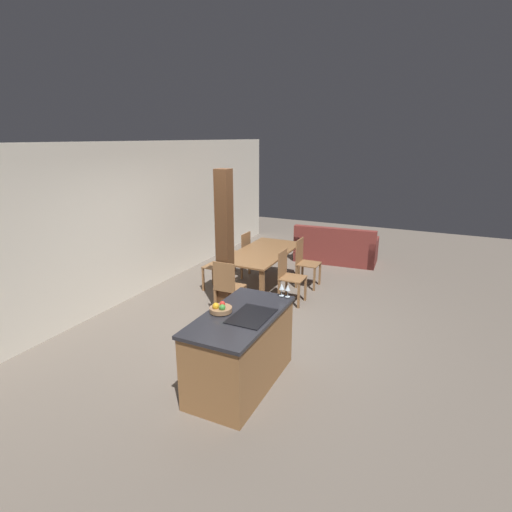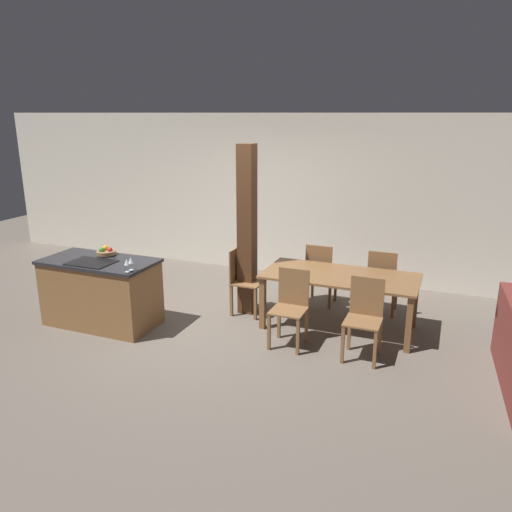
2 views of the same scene
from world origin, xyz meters
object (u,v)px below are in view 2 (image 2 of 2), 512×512
Objects in this scene: wine_glass_near at (127,263)px; dining_chair_head_end at (243,280)px; dining_chair_near_left at (290,306)px; dining_chair_near_right at (364,317)px; kitchen_island at (101,292)px; dining_table at (340,281)px; dining_chair_far_left at (320,273)px; wine_glass_middle at (131,261)px; timber_post at (247,231)px; dining_chair_far_right at (382,280)px; fruit_bowl at (106,252)px.

wine_glass_near is 1.71m from dining_chair_head_end.
dining_chair_near_right is (0.87, 0.00, 0.00)m from dining_chair_near_left.
kitchen_island is 3.10m from dining_table.
kitchen_island is 1.89m from dining_chair_head_end.
dining_chair_far_left is at bearing 122.45° from dining_chair_near_right.
kitchen_island is 0.90m from wine_glass_middle.
dining_chair_far_left is 1.27m from timber_post.
dining_chair_near_left is at bearing 57.55° from dining_chair_far_right.
wine_glass_near and wine_glass_middle have the same top height.
fruit_bowl is 0.13× the size of dining_table.
wine_glass_near is at bearing 146.15° from dining_chair_head_end.
kitchen_island is at bearing -76.85° from fruit_bowl.
dining_table is (2.25, 1.27, -0.37)m from wine_glass_middle.
dining_chair_near_left is 1.00× the size of dining_chair_far_right.
dining_chair_head_end is at bearing 56.15° from wine_glass_near.
timber_post is at bearing 156.85° from dining_chair_near_right.
timber_post is (1.61, 1.10, 0.72)m from kitchen_island.
dining_chair_far_right is at bearing -180.00° from dining_chair_far_left.
dining_chair_head_end is (-1.78, 0.69, 0.00)m from dining_chair_near_right.
fruit_bowl is at bearing -176.97° from dining_chair_near_left.
wine_glass_near is 0.17× the size of dining_chair_head_end.
dining_table is at bearing 19.68° from kitchen_island.
dining_chair_far_right is (2.69, 2.04, -0.52)m from wine_glass_near.
dining_table is 2.12× the size of dining_chair_far_right.
fruit_bowl is 0.85m from wine_glass_middle.
kitchen_island is 3.37m from dining_chair_near_right.
wine_glass_middle is 1.97m from dining_chair_near_left.
wine_glass_middle is at bearing -125.26° from timber_post.
dining_chair_far_left reaches higher than dining_table.
dining_chair_far_left and dining_chair_far_right have the same top height.
wine_glass_middle reaches higher than dining_table.
kitchen_island is 2.08m from timber_post.
dining_chair_near_right is 1.00× the size of dining_chair_head_end.
dining_chair_head_end is (1.63, 0.82, -0.44)m from fruit_bowl.
timber_post is (0.03, 0.06, 0.67)m from dining_chair_head_end.
dining_chair_near_left is at bearing 17.82° from wine_glass_middle.
wine_glass_middle reaches higher than dining_chair_far_left.
timber_post reaches higher than fruit_bowl.
dining_table is 0.83m from dining_chair_far_right.
dining_chair_near_right is (0.44, -0.69, -0.15)m from dining_table.
kitchen_island is 1.61× the size of dining_chair_near_right.
fruit_bowl reaches higher than kitchen_island.
fruit_bowl reaches higher than dining_chair_near_left.
dining_chair_far_right is at bearing 23.89° from fruit_bowl.
fruit_bowl is 1.59× the size of wine_glass_middle.
dining_chair_head_end is (1.57, 1.04, 0.04)m from kitchen_island.
dining_chair_near_left is (-0.44, -0.69, -0.15)m from dining_table.
dining_chair_near_left is 1.00× the size of dining_chair_far_left.
wine_glass_middle is 0.17× the size of dining_chair_near_right.
dining_chair_far_right is 0.40× the size of timber_post.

